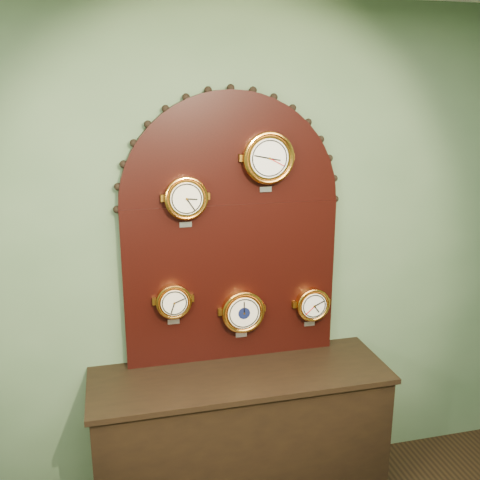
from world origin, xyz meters
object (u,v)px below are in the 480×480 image
object	(u,v)px
display_board	(231,223)
roman_clock	(186,198)
tide_clock	(312,304)
shop_counter	(241,441)
arabic_clock	(268,158)
hygrometer	(174,301)
barometer	(243,311)

from	to	relation	value
display_board	roman_clock	world-z (taller)	display_board
display_board	tide_clock	bearing A→B (deg)	-8.08
shop_counter	arabic_clock	size ratio (longest dim) A/B	4.90
roman_clock	hygrometer	world-z (taller)	roman_clock
arabic_clock	roman_clock	bearing A→B (deg)	179.85
arabic_clock	barometer	xyz separation A→B (m)	(-0.14, 0.00, -0.85)
shop_counter	roman_clock	distance (m)	1.42
hygrometer	shop_counter	bearing A→B (deg)	-24.58
roman_clock	hygrometer	bearing A→B (deg)	179.37
hygrometer	barometer	distance (m)	0.40
display_board	arabic_clock	world-z (taller)	display_board
roman_clock	hygrometer	xyz separation A→B (m)	(-0.08, 0.00, -0.56)
shop_counter	barometer	world-z (taller)	barometer
display_board	arabic_clock	bearing A→B (deg)	-20.25
barometer	hygrometer	bearing A→B (deg)	179.79
display_board	hygrometer	bearing A→B (deg)	-168.97
roman_clock	hygrometer	distance (m)	0.57
hygrometer	tide_clock	xyz separation A→B (m)	(0.80, -0.00, -0.09)
shop_counter	hygrometer	bearing A→B (deg)	155.42
barometer	arabic_clock	bearing A→B (deg)	-0.27
shop_counter	display_board	bearing A→B (deg)	90.00
barometer	tide_clock	distance (m)	0.42
arabic_clock	tide_clock	distance (m)	0.90
shop_counter	arabic_clock	world-z (taller)	arabic_clock
roman_clock	tide_clock	distance (m)	0.97
shop_counter	barometer	bearing A→B (deg)	72.50
display_board	hygrometer	xyz separation A→B (m)	(-0.34, -0.07, -0.40)
arabic_clock	barometer	distance (m)	0.87
hygrometer	barometer	size ratio (longest dim) A/B	0.83
display_board	hygrometer	distance (m)	0.53
hygrometer	tide_clock	bearing A→B (deg)	-0.01
arabic_clock	tide_clock	bearing A→B (deg)	0.40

